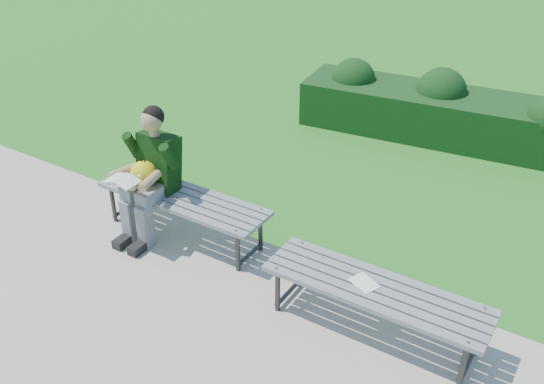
{
  "coord_description": "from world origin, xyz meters",
  "views": [
    {
      "loc": [
        2.58,
        -4.11,
        3.5
      ],
      "look_at": [
        0.11,
        -0.18,
        0.75
      ],
      "focal_mm": 40.0,
      "sensor_mm": 36.0,
      "label": 1
    }
  ],
  "objects_px": {
    "bench_left": "(183,201)",
    "bench_right": "(375,293)",
    "seated_boy": "(150,170)",
    "hedge": "(441,110)",
    "paper_sheet": "(364,283)"
  },
  "relations": [
    {
      "from": "bench_right",
      "to": "seated_boy",
      "type": "bearing_deg",
      "value": 175.95
    },
    {
      "from": "hedge",
      "to": "bench_right",
      "type": "relative_size",
      "value": 2.11
    },
    {
      "from": "seated_boy",
      "to": "paper_sheet",
      "type": "bearing_deg",
      "value": -4.22
    },
    {
      "from": "bench_left",
      "to": "bench_right",
      "type": "distance_m",
      "value": 2.17
    },
    {
      "from": "bench_left",
      "to": "bench_right",
      "type": "xyz_separation_m",
      "value": [
        2.15,
        -0.27,
        0.0
      ]
    },
    {
      "from": "bench_left",
      "to": "hedge",
      "type": "bearing_deg",
      "value": 69.45
    },
    {
      "from": "bench_left",
      "to": "seated_boy",
      "type": "distance_m",
      "value": 0.43
    },
    {
      "from": "paper_sheet",
      "to": "hedge",
      "type": "bearing_deg",
      "value": 99.87
    },
    {
      "from": "bench_right",
      "to": "seated_boy",
      "type": "relative_size",
      "value": 1.37
    },
    {
      "from": "hedge",
      "to": "bench_left",
      "type": "xyz_separation_m",
      "value": [
        -1.37,
        -3.66,
        0.05
      ]
    },
    {
      "from": "bench_left",
      "to": "bench_right",
      "type": "bearing_deg",
      "value": -7.14
    },
    {
      "from": "bench_left",
      "to": "seated_boy",
      "type": "relative_size",
      "value": 1.37
    },
    {
      "from": "bench_left",
      "to": "paper_sheet",
      "type": "relative_size",
      "value": 6.76
    },
    {
      "from": "bench_left",
      "to": "paper_sheet",
      "type": "xyz_separation_m",
      "value": [
        2.05,
        -0.27,
        0.06
      ]
    },
    {
      "from": "bench_right",
      "to": "bench_left",
      "type": "bearing_deg",
      "value": 172.86
    }
  ]
}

